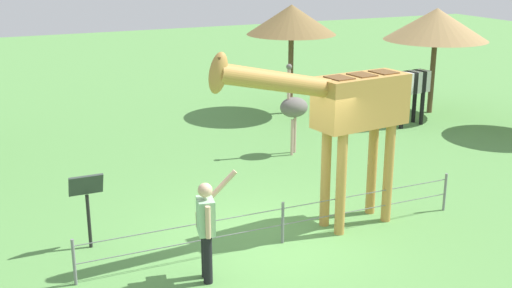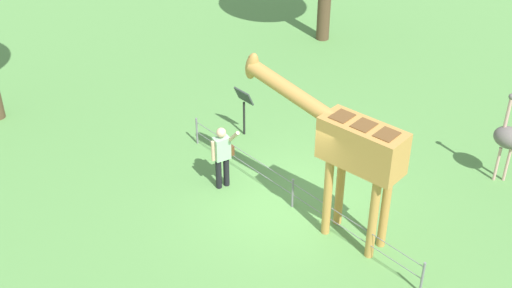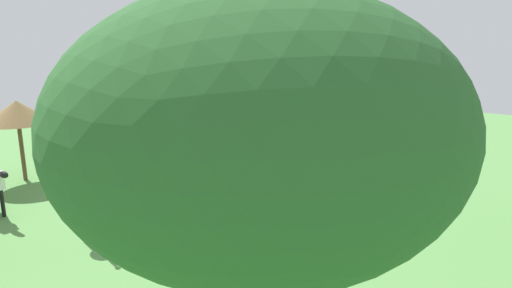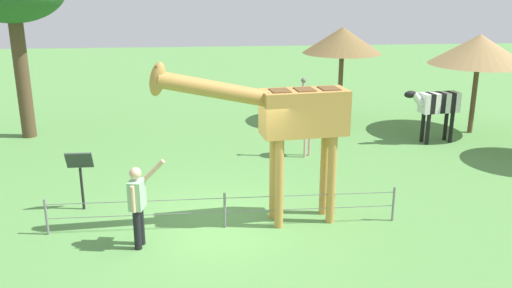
{
  "view_description": "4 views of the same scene",
  "coord_description": "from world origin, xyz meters",
  "px_view_note": "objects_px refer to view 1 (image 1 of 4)",
  "views": [
    {
      "loc": [
        4.6,
        9.18,
        4.9
      ],
      "look_at": [
        0.38,
        -0.13,
        1.76
      ],
      "focal_mm": 45.17,
      "sensor_mm": 36.0,
      "label": 1
    },
    {
      "loc": [
        -8.27,
        8.49,
        9.23
      ],
      "look_at": [
        0.15,
        1.08,
        2.0
      ],
      "focal_mm": 46.6,
      "sensor_mm": 36.0,
      "label": 2
    },
    {
      "loc": [
        8.06,
        -9.6,
        5.29
      ],
      "look_at": [
        0.09,
        0.0,
        2.46
      ],
      "focal_mm": 29.37,
      "sensor_mm": 36.0,
      "label": 3
    },
    {
      "loc": [
        0.31,
        10.26,
        4.88
      ],
      "look_at": [
        -0.58,
        0.73,
        1.94
      ],
      "focal_mm": 38.27,
      "sensor_mm": 36.0,
      "label": 4
    }
  ],
  "objects_px": {
    "giraffe": "(346,109)",
    "info_sign": "(87,195)",
    "shade_hut_near": "(436,24)",
    "visitor": "(206,225)",
    "ostrich": "(294,107)",
    "shade_hut_aside": "(291,20)",
    "zebra": "(408,86)"
  },
  "relations": [
    {
      "from": "visitor",
      "to": "shade_hut_near",
      "type": "bearing_deg",
      "value": -144.67
    },
    {
      "from": "ostrich",
      "to": "shade_hut_aside",
      "type": "distance_m",
      "value": 4.43
    },
    {
      "from": "giraffe",
      "to": "ostrich",
      "type": "distance_m",
      "value": 4.51
    },
    {
      "from": "info_sign",
      "to": "zebra",
      "type": "bearing_deg",
      "value": -156.66
    },
    {
      "from": "giraffe",
      "to": "info_sign",
      "type": "bearing_deg",
      "value": -13.4
    },
    {
      "from": "zebra",
      "to": "shade_hut_aside",
      "type": "distance_m",
      "value": 3.93
    },
    {
      "from": "visitor",
      "to": "zebra",
      "type": "xyz_separation_m",
      "value": [
        -8.25,
        -6.04,
        0.26
      ]
    },
    {
      "from": "shade_hut_near",
      "to": "info_sign",
      "type": "xyz_separation_m",
      "value": [
        11.31,
        5.15,
        -1.74
      ]
    },
    {
      "from": "giraffe",
      "to": "ostrich",
      "type": "relative_size",
      "value": 1.74
    },
    {
      "from": "giraffe",
      "to": "info_sign",
      "type": "distance_m",
      "value": 4.63
    },
    {
      "from": "zebra",
      "to": "visitor",
      "type": "bearing_deg",
      "value": 36.2
    },
    {
      "from": "zebra",
      "to": "info_sign",
      "type": "bearing_deg",
      "value": 23.34
    },
    {
      "from": "zebra",
      "to": "shade_hut_aside",
      "type": "xyz_separation_m",
      "value": [
        2.33,
        -2.69,
        1.67
      ]
    },
    {
      "from": "zebra",
      "to": "info_sign",
      "type": "xyz_separation_m",
      "value": [
        9.68,
        4.18,
        -0.21
      ]
    },
    {
      "from": "giraffe",
      "to": "visitor",
      "type": "distance_m",
      "value": 3.29
    },
    {
      "from": "giraffe",
      "to": "ostrich",
      "type": "bearing_deg",
      "value": -105.97
    },
    {
      "from": "ostrich",
      "to": "info_sign",
      "type": "xyz_separation_m",
      "value": [
        5.54,
        3.19,
        -0.23
      ]
    },
    {
      "from": "shade_hut_aside",
      "to": "visitor",
      "type": "bearing_deg",
      "value": 55.83
    },
    {
      "from": "ostrich",
      "to": "info_sign",
      "type": "height_order",
      "value": "ostrich"
    },
    {
      "from": "zebra",
      "to": "ostrich",
      "type": "distance_m",
      "value": 4.26
    },
    {
      "from": "shade_hut_aside",
      "to": "zebra",
      "type": "bearing_deg",
      "value": 130.89
    },
    {
      "from": "zebra",
      "to": "giraffe",
      "type": "bearing_deg",
      "value": 44.24
    },
    {
      "from": "visitor",
      "to": "shade_hut_near",
      "type": "xyz_separation_m",
      "value": [
        -9.88,
        -7.01,
        1.79
      ]
    },
    {
      "from": "visitor",
      "to": "ostrich",
      "type": "distance_m",
      "value": 6.51
    },
    {
      "from": "shade_hut_near",
      "to": "info_sign",
      "type": "bearing_deg",
      "value": 24.46
    },
    {
      "from": "shade_hut_near",
      "to": "info_sign",
      "type": "height_order",
      "value": "shade_hut_near"
    },
    {
      "from": "shade_hut_near",
      "to": "shade_hut_aside",
      "type": "relative_size",
      "value": 0.97
    },
    {
      "from": "shade_hut_near",
      "to": "shade_hut_aside",
      "type": "bearing_deg",
      "value": -23.52
    },
    {
      "from": "giraffe",
      "to": "zebra",
      "type": "height_order",
      "value": "giraffe"
    },
    {
      "from": "shade_hut_aside",
      "to": "info_sign",
      "type": "height_order",
      "value": "shade_hut_aside"
    },
    {
      "from": "visitor",
      "to": "ostrich",
      "type": "xyz_separation_m",
      "value": [
        -4.11,
        -5.05,
        0.27
      ]
    },
    {
      "from": "giraffe",
      "to": "shade_hut_aside",
      "type": "distance_m",
      "value": 8.48
    }
  ]
}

